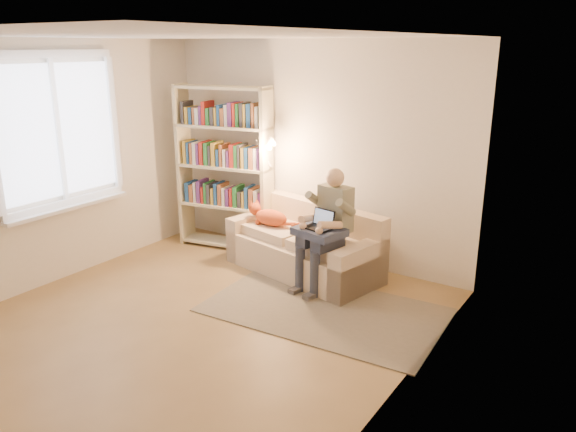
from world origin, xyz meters
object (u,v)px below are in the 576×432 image
Objects in this scene: laptop at (317,222)px; person at (327,222)px; bookshelf at (224,160)px; sofa at (305,249)px; cat at (272,217)px.

person is at bearing 65.33° from laptop.
person is 1.81m from bookshelf.
sofa is at bearing 162.40° from person.
sofa is 0.65m from person.
sofa is 0.94× the size of bookshelf.
laptop is at bearing -114.67° from person.
bookshelf reaches higher than cat.
cat is 2.07× the size of laptop.
cat is 1.03m from bookshelf.
laptop is 1.76m from bookshelf.
cat is at bearing -22.73° from bookshelf.
sofa is at bearing 14.75° from cat.
person is 0.12m from laptop.
person reaches higher than cat.
cat is at bearing 178.27° from person.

